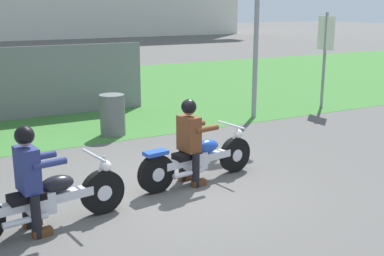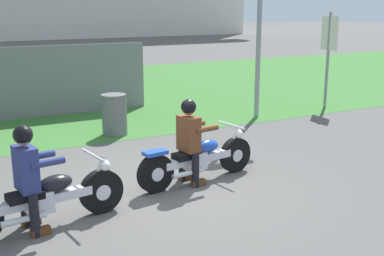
% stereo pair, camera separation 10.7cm
% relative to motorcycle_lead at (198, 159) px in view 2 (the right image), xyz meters
% --- Properties ---
extents(ground, '(120.00, 120.00, 0.00)m').
position_rel_motorcycle_lead_xyz_m(ground, '(-0.54, -0.16, -0.38)').
color(ground, '#565451').
extents(grass_verge, '(60.00, 12.00, 0.01)m').
position_rel_motorcycle_lead_xyz_m(grass_verge, '(-0.54, 8.87, -0.37)').
color(grass_verge, '#3D7533').
rests_on(grass_verge, ground).
extents(motorcycle_lead, '(2.20, 0.70, 0.86)m').
position_rel_motorcycle_lead_xyz_m(motorcycle_lead, '(0.00, 0.00, 0.00)').
color(motorcycle_lead, black).
rests_on(motorcycle_lead, ground).
extents(rider_lead, '(0.59, 0.51, 1.38)m').
position_rel_motorcycle_lead_xyz_m(rider_lead, '(-0.17, -0.02, 0.43)').
color(rider_lead, black).
rests_on(rider_lead, ground).
extents(motorcycle_follow, '(2.23, 0.70, 0.87)m').
position_rel_motorcycle_lead_xyz_m(motorcycle_follow, '(-2.55, -0.58, 0.01)').
color(motorcycle_follow, black).
rests_on(motorcycle_follow, ground).
extents(rider_follow, '(0.59, 0.51, 1.39)m').
position_rel_motorcycle_lead_xyz_m(rider_follow, '(-2.71, -0.60, 0.43)').
color(rider_follow, black).
rests_on(rider_follow, ground).
extents(trash_can, '(0.54, 0.54, 0.91)m').
position_rel_motorcycle_lead_xyz_m(trash_can, '(-0.25, 3.41, 0.08)').
color(trash_can, '#595E5B').
rests_on(trash_can, ground).
extents(sign_banner, '(0.08, 0.60, 2.60)m').
position_rel_motorcycle_lead_xyz_m(sign_banner, '(5.89, 3.49, 1.35)').
color(sign_banner, gray).
rests_on(sign_banner, ground).
extents(fence_segment, '(7.00, 0.06, 1.80)m').
position_rel_motorcycle_lead_xyz_m(fence_segment, '(-2.01, 6.02, 0.52)').
color(fence_segment, slate).
rests_on(fence_segment, ground).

